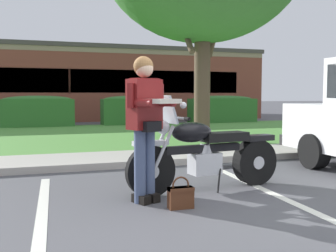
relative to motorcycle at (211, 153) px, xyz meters
name	(u,v)px	position (x,y,z in m)	size (l,w,h in m)	color
ground_plane	(225,212)	(-0.29, -1.00, -0.49)	(140.00, 140.00, 0.00)	#4C4C51
curb_strip	(149,163)	(-0.29, 1.97, -0.43)	(60.00, 0.20, 0.12)	#ADA89E
concrete_walk	(137,157)	(-0.29, 2.82, -0.45)	(60.00, 1.50, 0.08)	#ADA89E
grass_lawn	(98,135)	(-0.29, 7.62, -0.46)	(60.00, 8.10, 0.06)	#518E3D
stall_stripe_0	(41,223)	(-2.19, -0.80, -0.49)	(0.12, 4.40, 0.01)	silver
stall_stripe_1	(287,200)	(0.63, -0.80, -0.49)	(0.12, 4.40, 0.01)	silver
motorcycle	(211,153)	(0.00, 0.00, 0.00)	(2.24, 0.82, 1.26)	black
rider_person	(146,117)	(-1.00, -0.34, 0.52)	(0.57, 0.66, 1.70)	black
handbag	(181,196)	(-0.70, -0.73, -0.34)	(0.28, 0.13, 0.36)	#562D19
hedge_center_left	(38,111)	(-1.97, 11.53, 0.16)	(2.68, 0.90, 1.24)	#336B2D
hedge_center_right	(137,110)	(1.95, 11.53, 0.16)	(2.91, 0.90, 1.24)	#336B2D
hedge_right	(222,109)	(5.87, 11.53, 0.16)	(3.02, 0.90, 1.24)	#336B2D
brick_building	(62,85)	(-0.51, 18.81, 1.36)	(20.42, 9.00, 3.68)	brown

